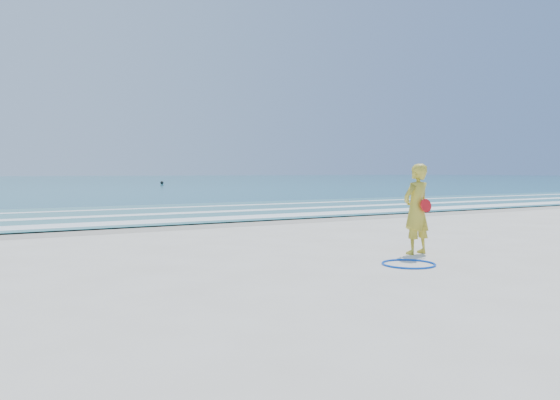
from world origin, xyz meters
TOP-DOWN VIEW (x-y plane):
  - ground at (0.00, 0.00)m, footprint 400.00×400.00m
  - wet_sand at (0.00, 9.00)m, footprint 400.00×2.40m
  - shallow at (0.00, 14.00)m, footprint 400.00×10.00m
  - foam_near at (0.00, 10.30)m, footprint 400.00×1.40m
  - foam_mid at (0.00, 13.20)m, footprint 400.00×0.90m
  - foam_far at (0.00, 16.50)m, footprint 400.00×0.60m
  - hoop at (1.19, 0.32)m, footprint 1.02×1.02m
  - buoy at (16.11, 60.41)m, footprint 0.42×0.42m
  - woman at (2.22, 1.20)m, footprint 0.71×0.51m

SIDE VIEW (x-z plane):
  - ground at x=0.00m, z-range 0.00..0.00m
  - wet_sand at x=0.00m, z-range 0.00..0.00m
  - hoop at x=1.19m, z-range 0.00..0.03m
  - shallow at x=0.00m, z-range 0.04..0.05m
  - foam_near at x=0.00m, z-range 0.05..0.06m
  - foam_mid at x=0.00m, z-range 0.05..0.06m
  - foam_far at x=0.00m, z-range 0.05..0.06m
  - buoy at x=16.11m, z-range 0.04..0.46m
  - woman at x=2.22m, z-range 0.00..1.81m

